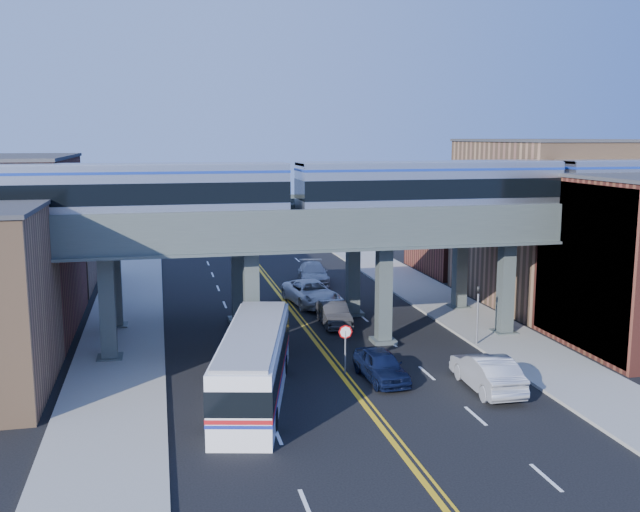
% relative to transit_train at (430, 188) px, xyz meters
% --- Properties ---
extents(ground, '(120.00, 120.00, 0.00)m').
position_rel_transit_train_xyz_m(ground, '(-6.78, -8.00, -9.34)').
color(ground, black).
rests_on(ground, ground).
extents(sidewalk_west, '(5.00, 70.00, 0.16)m').
position_rel_transit_train_xyz_m(sidewalk_west, '(-18.28, 2.00, -9.26)').
color(sidewalk_west, gray).
rests_on(sidewalk_west, ground).
extents(sidewalk_east, '(5.00, 70.00, 0.16)m').
position_rel_transit_train_xyz_m(sidewalk_east, '(4.72, 2.00, -9.26)').
color(sidewalk_east, gray).
rests_on(sidewalk_east, ground).
extents(building_west_b, '(8.00, 14.00, 11.00)m').
position_rel_transit_train_xyz_m(building_west_b, '(-25.28, 8.00, -3.84)').
color(building_west_b, maroon).
rests_on(building_west_b, ground).
extents(building_west_c, '(8.00, 10.00, 8.00)m').
position_rel_transit_train_xyz_m(building_west_c, '(-25.28, 21.00, -5.34)').
color(building_west_c, '#8A6647').
rests_on(building_west_c, ground).
extents(building_east_b, '(8.00, 14.00, 12.00)m').
position_rel_transit_train_xyz_m(building_east_b, '(11.72, 8.00, -3.34)').
color(building_east_b, '#8A6647').
rests_on(building_east_b, ground).
extents(building_east_c, '(8.00, 10.00, 9.00)m').
position_rel_transit_train_xyz_m(building_east_c, '(11.72, 21.00, -4.84)').
color(building_east_c, maroon).
rests_on(building_east_c, ground).
extents(mural_panel, '(0.10, 9.50, 9.50)m').
position_rel_transit_train_xyz_m(mural_panel, '(7.77, -4.00, -4.59)').
color(mural_panel, teal).
rests_on(mural_panel, ground).
extents(elevated_viaduct_near, '(52.00, 3.60, 7.40)m').
position_rel_transit_train_xyz_m(elevated_viaduct_near, '(-6.78, 0.00, -2.87)').
color(elevated_viaduct_near, '#3E4946').
rests_on(elevated_viaduct_near, ground).
extents(elevated_viaduct_far, '(52.00, 3.60, 7.40)m').
position_rel_transit_train_xyz_m(elevated_viaduct_far, '(-6.78, 7.00, -2.87)').
color(elevated_viaduct_far, '#3E4946').
rests_on(elevated_viaduct_far, ground).
extents(transit_train, '(49.14, 3.08, 3.60)m').
position_rel_transit_train_xyz_m(transit_train, '(0.00, 0.00, 0.00)').
color(transit_train, black).
rests_on(transit_train, elevated_viaduct_near).
extents(stop_sign, '(0.76, 0.09, 2.63)m').
position_rel_transit_train_xyz_m(stop_sign, '(-6.48, -5.00, -7.58)').
color(stop_sign, slate).
rests_on(stop_sign, ground).
extents(traffic_signal, '(0.15, 0.18, 4.10)m').
position_rel_transit_train_xyz_m(traffic_signal, '(2.42, -2.00, -7.04)').
color(traffic_signal, slate).
rests_on(traffic_signal, ground).
extents(transit_bus, '(5.46, 12.60, 3.17)m').
position_rel_transit_train_xyz_m(transit_bus, '(-11.64, -7.50, -7.72)').
color(transit_bus, white).
rests_on(transit_bus, ground).
extents(car_lane_a, '(2.14, 4.71, 1.57)m').
position_rel_transit_train_xyz_m(car_lane_a, '(-4.96, -6.47, -8.56)').
color(car_lane_a, black).
rests_on(car_lane_a, ground).
extents(car_lane_b, '(1.84, 4.83, 1.57)m').
position_rel_transit_train_xyz_m(car_lane_b, '(-4.74, 4.52, -8.56)').
color(car_lane_b, '#2F2F32').
rests_on(car_lane_b, ground).
extents(car_lane_c, '(3.76, 6.66, 1.76)m').
position_rel_transit_train_xyz_m(car_lane_c, '(-4.98, 10.76, -8.47)').
color(car_lane_c, silver).
rests_on(car_lane_c, ground).
extents(car_lane_d, '(3.09, 6.13, 1.71)m').
position_rel_transit_train_xyz_m(car_lane_d, '(-3.16, 18.29, -8.49)').
color(car_lane_d, '#9B9B9F').
rests_on(car_lane_d, ground).
extents(car_parked_curb, '(2.07, 5.48, 1.79)m').
position_rel_transit_train_xyz_m(car_parked_curb, '(-0.28, -8.92, -8.45)').
color(car_parked_curb, '#A5A6AA').
rests_on(car_parked_curb, ground).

